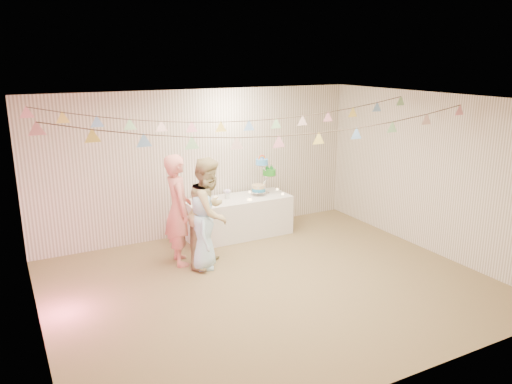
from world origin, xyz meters
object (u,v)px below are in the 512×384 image
person_child (203,231)px  cake_stand (264,173)px  person_adult_b (209,212)px  person_adult_a (178,210)px  table (238,217)px

person_child → cake_stand: bearing=-35.8°
cake_stand → person_adult_b: 1.82m
person_adult_a → table: bearing=-56.8°
person_adult_a → person_child: (0.25, -0.36, -0.28)m
table → cake_stand: 0.92m
table → person_adult_a: 1.60m
person_child → person_adult_b: bearing=-40.0°
cake_stand → person_child: cake_stand is taller
table → cake_stand: size_ratio=2.78×
cake_stand → table: bearing=-174.8°
table → person_adult_a: (-1.35, -0.68, 0.52)m
cake_stand → person_adult_a: 2.05m
person_child → table: bearing=-25.8°
table → person_adult_b: (-0.95, -0.96, 0.50)m
person_adult_b → cake_stand: bearing=-11.2°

